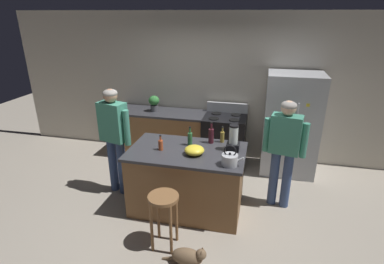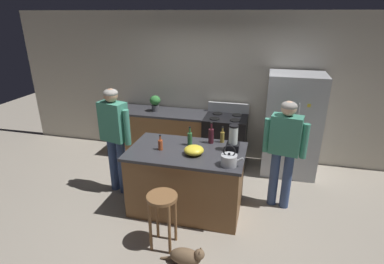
{
  "view_description": "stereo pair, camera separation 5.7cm",
  "coord_description": "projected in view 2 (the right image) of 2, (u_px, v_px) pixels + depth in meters",
  "views": [
    {
      "loc": [
        0.93,
        -3.61,
        2.66
      ],
      "look_at": [
        0.0,
        0.3,
        1.07
      ],
      "focal_mm": 28.26,
      "sensor_mm": 36.0,
      "label": 1
    },
    {
      "loc": [
        0.98,
        -3.59,
        2.66
      ],
      "look_at": [
        0.0,
        0.3,
        1.07
      ],
      "focal_mm": 28.26,
      "sensor_mm": 36.0,
      "label": 2
    }
  ],
  "objects": [
    {
      "name": "ground_plane",
      "position": [
        187.0,
        207.0,
        4.44
      ],
      "size": [
        14.0,
        14.0,
        0.0
      ],
      "primitive_type": "plane",
      "color": "#9E9384"
    },
    {
      "name": "back_wall",
      "position": [
        213.0,
        87.0,
        5.7
      ],
      "size": [
        8.0,
        0.1,
        2.7
      ],
      "primitive_type": "cube",
      "color": "beige",
      "rests_on": "ground_plane"
    },
    {
      "name": "kitchen_island",
      "position": [
        187.0,
        179.0,
        4.27
      ],
      "size": [
        1.58,
        0.95,
        0.92
      ],
      "color": "brown",
      "rests_on": "ground_plane"
    },
    {
      "name": "back_counter_run",
      "position": [
        168.0,
        134.0,
        5.85
      ],
      "size": [
        2.0,
        0.64,
        0.92
      ],
      "color": "brown",
      "rests_on": "ground_plane"
    },
    {
      "name": "refrigerator",
      "position": [
        292.0,
        125.0,
        5.14
      ],
      "size": [
        0.9,
        0.73,
        1.75
      ],
      "color": "#B7BABF",
      "rests_on": "ground_plane"
    },
    {
      "name": "stove_range",
      "position": [
        225.0,
        140.0,
        5.57
      ],
      "size": [
        0.76,
        0.65,
        1.1
      ],
      "color": "black",
      "rests_on": "ground_plane"
    },
    {
      "name": "person_by_island_left",
      "position": [
        114.0,
        132.0,
        4.49
      ],
      "size": [
        0.59,
        0.31,
        1.66
      ],
      "color": "#384C7A",
      "rests_on": "ground_plane"
    },
    {
      "name": "person_by_sink_right",
      "position": [
        284.0,
        145.0,
        4.13
      ],
      "size": [
        0.6,
        0.29,
        1.59
      ],
      "color": "#384C7A",
      "rests_on": "ground_plane"
    },
    {
      "name": "bar_stool",
      "position": [
        162.0,
        207.0,
        3.51
      ],
      "size": [
        0.36,
        0.36,
        0.71
      ],
      "color": "brown",
      "rests_on": "ground_plane"
    },
    {
      "name": "cat",
      "position": [
        187.0,
        256.0,
        3.39
      ],
      "size": [
        0.52,
        0.18,
        0.26
      ],
      "color": "brown",
      "rests_on": "ground_plane"
    },
    {
      "name": "potted_plant",
      "position": [
        155.0,
        102.0,
        5.67
      ],
      "size": [
        0.2,
        0.2,
        0.3
      ],
      "color": "#4C4C51",
      "rests_on": "back_counter_run"
    },
    {
      "name": "blender_appliance",
      "position": [
        233.0,
        140.0,
        4.05
      ],
      "size": [
        0.17,
        0.17,
        0.36
      ],
      "color": "black",
      "rests_on": "kitchen_island"
    },
    {
      "name": "bottle_olive_oil",
      "position": [
        190.0,
        138.0,
        4.23
      ],
      "size": [
        0.07,
        0.07,
        0.28
      ],
      "color": "#2D6638",
      "rests_on": "kitchen_island"
    },
    {
      "name": "bottle_cooking_sauce",
      "position": [
        160.0,
        144.0,
        4.09
      ],
      "size": [
        0.06,
        0.06,
        0.22
      ],
      "color": "#B24C26",
      "rests_on": "kitchen_island"
    },
    {
      "name": "bottle_wine",
      "position": [
        211.0,
        135.0,
        4.29
      ],
      "size": [
        0.08,
        0.08,
        0.32
      ],
      "color": "#471923",
      "rests_on": "kitchen_island"
    },
    {
      "name": "bottle_vinegar",
      "position": [
        222.0,
        137.0,
        4.33
      ],
      "size": [
        0.06,
        0.06,
        0.24
      ],
      "color": "olive",
      "rests_on": "kitchen_island"
    },
    {
      "name": "mixing_bowl",
      "position": [
        194.0,
        150.0,
        3.96
      ],
      "size": [
        0.26,
        0.26,
        0.12
      ],
      "primitive_type": "ellipsoid",
      "color": "yellow",
      "rests_on": "kitchen_island"
    },
    {
      "name": "tea_kettle",
      "position": [
        229.0,
        160.0,
        3.67
      ],
      "size": [
        0.28,
        0.2,
        0.27
      ],
      "color": "#B7BABF",
      "rests_on": "kitchen_island"
    }
  ]
}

